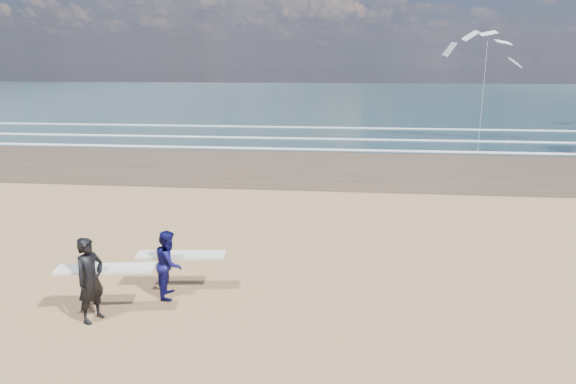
# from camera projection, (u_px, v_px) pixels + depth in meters

# --- Properties ---
(ocean) EXTENTS (220.00, 100.00, 0.02)m
(ocean) POSITION_uv_depth(u_px,v_px,m) (450.00, 98.00, 78.81)
(ocean) COLOR #1B353B
(ocean) RESTS_ON ground
(foam_breakers) EXTENTS (220.00, 11.70, 0.05)m
(foam_breakers) POSITION_uv_depth(u_px,v_px,m) (572.00, 141.00, 36.54)
(foam_breakers) COLOR white
(foam_breakers) RESTS_ON ground
(surfer_near) EXTENTS (2.26, 1.21, 1.95)m
(surfer_near) POSITION_uv_depth(u_px,v_px,m) (92.00, 279.00, 11.36)
(surfer_near) COLOR black
(surfer_near) RESTS_ON ground
(surfer_far) EXTENTS (2.25, 1.20, 1.69)m
(surfer_far) POSITION_uv_depth(u_px,v_px,m) (170.00, 263.00, 12.60)
(surfer_far) COLOR #0D0C48
(surfer_far) RESTS_ON ground
(kite_1) EXTENTS (5.41, 4.69, 8.53)m
(kite_1) POSITION_uv_depth(u_px,v_px,m) (485.00, 76.00, 34.52)
(kite_1) COLOR slate
(kite_1) RESTS_ON ground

